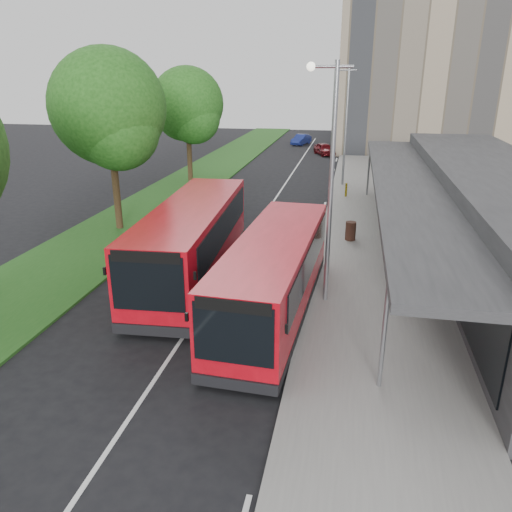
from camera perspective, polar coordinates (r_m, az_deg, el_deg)
The scene contains 17 objects.
ground at distance 17.04m, azimuth -6.90°, elevation -7.07°, with size 120.00×120.00×0.00m, color black.
pavement at distance 35.24m, azimuth 12.67°, elevation 7.09°, with size 5.00×80.00×0.15m, color gray.
grass_verge at distance 37.17m, azimuth -7.95°, elevation 8.01°, with size 5.00×80.00×0.10m, color #1C4D18.
lane_centre_line at distance 30.77m, azimuth 1.55°, elevation 5.57°, with size 0.12×70.00×0.01m, color silver.
kerb_dashes at distance 34.30m, azimuth 8.16°, elevation 6.91°, with size 0.12×56.00×0.01m.
office_block at distance 57.12m, azimuth 21.57°, elevation 20.12°, with size 22.00×12.00×18.00m, color tan.
station_building at distance 23.86m, azimuth 25.26°, elevation 4.36°, with size 7.70×26.00×4.00m.
tree_mid at distance 26.33m, azimuth -16.44°, elevation 15.22°, with size 5.63×5.63×9.05m.
tree_far at distance 37.44m, azimuth -7.84°, elevation 16.33°, with size 5.17×5.17×8.31m.
lamp_post_near at distance 16.67m, azimuth 8.36°, elevation 9.45°, with size 1.44×0.28×8.00m.
lamp_post_far at distance 36.51m, azimuth 10.13°, elevation 15.10°, with size 1.44×0.28×8.00m.
bus_main at distance 16.65m, azimuth 2.07°, elevation -2.29°, with size 2.96×9.78×2.73m.
bus_second at distance 19.82m, azimuth -7.27°, elevation 1.67°, with size 3.30×10.65×2.98m.
litter_bin at distance 24.53m, azimuth 10.76°, elevation 2.84°, with size 0.50×0.50×0.90m, color #3A2117.
bollard at distance 33.41m, azimuth 10.26°, elevation 7.46°, with size 0.14×0.14×0.88m, color yellow.
car_near at distance 51.70m, azimuth 7.83°, elevation 12.03°, with size 1.41×3.49×1.19m, color #550C11.
car_far at distance 59.14m, azimuth 5.18°, elevation 13.12°, with size 1.23×3.51×1.16m, color navy.
Camera 1 is at (4.86, -14.38, 7.76)m, focal length 35.00 mm.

